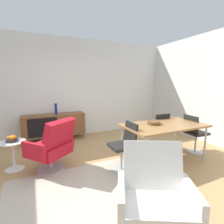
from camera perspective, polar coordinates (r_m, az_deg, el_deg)
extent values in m
plane|color=tan|center=(3.03, -3.69, -20.95)|extent=(8.32, 8.32, 0.00)
cube|color=silver|center=(5.13, -14.77, 7.71)|extent=(6.80, 0.12, 2.80)
cube|color=brown|center=(4.89, -18.72, -3.94)|extent=(1.60, 0.44, 0.56)
cube|color=black|center=(4.65, -22.07, -4.83)|extent=(0.70, 0.01, 0.48)
cylinder|color=brown|center=(4.80, -27.15, -9.23)|extent=(0.03, 0.03, 0.16)
cylinder|color=brown|center=(4.95, -9.66, -7.70)|extent=(0.03, 0.03, 0.16)
cylinder|color=brown|center=(5.12, -27.05, -8.06)|extent=(0.03, 0.03, 0.16)
cylinder|color=brown|center=(5.27, -10.67, -6.68)|extent=(0.03, 0.03, 0.16)
cylinder|color=navy|center=(4.82, -18.21, 1.04)|extent=(0.07, 0.07, 0.29)
cube|color=olive|center=(3.52, 16.98, -4.27)|extent=(1.60, 0.90, 0.04)
cylinder|color=#B7B7BC|center=(2.92, 11.07, -14.63)|extent=(0.04, 0.04, 0.70)
cylinder|color=#B7B7BC|center=(3.90, 28.62, -9.36)|extent=(0.04, 0.04, 0.70)
cylinder|color=#B7B7BC|center=(3.53, 3.45, -10.12)|extent=(0.04, 0.04, 0.70)
cylinder|color=#B7B7BC|center=(4.38, 20.34, -6.79)|extent=(0.04, 0.04, 0.70)
cylinder|color=brown|center=(3.47, 13.74, -3.53)|extent=(0.26, 0.26, 0.06)
cube|color=black|center=(3.07, 3.20, -11.24)|extent=(0.40, 0.40, 0.05)
cube|color=black|center=(3.09, 6.20, -6.95)|extent=(0.09, 0.38, 0.38)
cylinder|color=#B7B7BC|center=(3.16, 3.15, -15.26)|extent=(0.04, 0.04, 0.42)
cylinder|color=#B7B7BC|center=(3.25, 3.12, -18.57)|extent=(0.36, 0.36, 0.01)
cube|color=black|center=(4.27, 26.34, -6.22)|extent=(0.42, 0.42, 0.05)
cube|color=black|center=(4.09, 24.88, -3.67)|extent=(0.11, 0.38, 0.38)
cylinder|color=#B7B7BC|center=(4.34, 26.11, -9.24)|extent=(0.04, 0.04, 0.42)
cylinder|color=#B7B7BC|center=(4.41, 25.91, -11.79)|extent=(0.36, 0.36, 0.01)
cube|color=black|center=(4.27, 14.70, -5.54)|extent=(0.42, 0.42, 0.05)
cube|color=black|center=(4.08, 16.36, -3.20)|extent=(0.38, 0.11, 0.38)
cylinder|color=#B7B7BC|center=(4.33, 14.57, -8.58)|extent=(0.04, 0.04, 0.42)
cylinder|color=#B7B7BC|center=(4.40, 14.45, -11.14)|extent=(0.36, 0.36, 0.01)
cube|color=red|center=(3.30, -20.03, -11.60)|extent=(0.82, 0.81, 0.20)
cube|color=red|center=(3.04, -17.21, -7.11)|extent=(0.64, 0.58, 0.51)
cube|color=red|center=(3.49, -16.17, -8.82)|extent=(0.36, 0.43, 0.28)
cube|color=red|center=(3.07, -24.65, -11.91)|extent=(0.36, 0.43, 0.28)
cylinder|color=#B7B7BC|center=(3.39, -19.79, -15.39)|extent=(0.06, 0.06, 0.28)
cylinder|color=#B7B7BC|center=(3.45, -19.66, -17.38)|extent=(0.48, 0.48, 0.02)
cube|color=silver|center=(1.90, 14.35, -28.36)|extent=(0.79, 0.78, 0.20)
cube|color=silver|center=(1.94, 13.27, -16.73)|extent=(0.66, 0.52, 0.51)
cube|color=silver|center=(1.82, 3.01, -26.82)|extent=(0.29, 0.47, 0.28)
cube|color=silver|center=(1.94, 25.05, -25.19)|extent=(0.29, 0.47, 0.28)
cylinder|color=white|center=(3.55, -30.35, -8.63)|extent=(0.44, 0.44, 0.02)
cylinder|color=white|center=(3.64, -30.00, -12.54)|extent=(0.05, 0.05, 0.50)
cone|color=white|center=(3.73, -29.68, -15.98)|extent=(0.32, 0.32, 0.02)
cylinder|color=#262628|center=(3.54, -30.40, -8.09)|extent=(0.20, 0.20, 0.05)
sphere|color=orange|center=(3.52, -29.82, -7.36)|extent=(0.07, 0.07, 0.07)
sphere|color=orange|center=(3.57, -30.26, -7.20)|extent=(0.07, 0.07, 0.07)
sphere|color=orange|center=(3.54, -31.08, -7.38)|extent=(0.07, 0.07, 0.07)
sphere|color=orange|center=(3.49, -30.38, -7.55)|extent=(0.07, 0.07, 0.07)
cube|color=#B7AD99|center=(2.68, -8.24, -25.53)|extent=(2.20, 1.70, 0.01)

